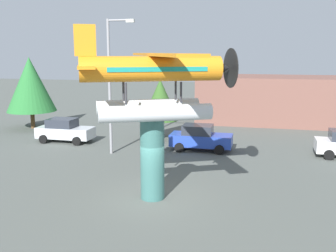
{
  "coord_description": "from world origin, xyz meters",
  "views": [
    {
      "loc": [
        4.75,
        -16.39,
        6.66
      ],
      "look_at": [
        0.0,
        3.0,
        2.84
      ],
      "focal_mm": 41.46,
      "sensor_mm": 36.0,
      "label": 1
    }
  ],
  "objects_px": {
    "streetlight_primary": "(112,78)",
    "tree_west": "(30,84)",
    "car_mid_blue": "(200,138)",
    "floatplane_monument": "(155,80)",
    "storefront_building": "(275,99)",
    "display_pedestal": "(152,158)",
    "tree_east": "(160,100)",
    "car_near_silver": "(65,130)"
  },
  "relations": [
    {
      "from": "tree_west",
      "to": "car_mid_blue",
      "type": "bearing_deg",
      "value": -15.04
    },
    {
      "from": "car_near_silver",
      "to": "storefront_building",
      "type": "bearing_deg",
      "value": 38.99
    },
    {
      "from": "floatplane_monument",
      "to": "tree_east",
      "type": "relative_size",
      "value": 2.11
    },
    {
      "from": "floatplane_monument",
      "to": "storefront_building",
      "type": "xyz_separation_m",
      "value": [
        5.81,
        21.94,
        -3.27
      ]
    },
    {
      "from": "storefront_building",
      "to": "tree_east",
      "type": "height_order",
      "value": "tree_east"
    },
    {
      "from": "car_near_silver",
      "to": "tree_east",
      "type": "distance_m",
      "value": 7.56
    },
    {
      "from": "car_mid_blue",
      "to": "streetlight_primary",
      "type": "bearing_deg",
      "value": -157.18
    },
    {
      "from": "floatplane_monument",
      "to": "storefront_building",
      "type": "distance_m",
      "value": 22.93
    },
    {
      "from": "car_mid_blue",
      "to": "tree_east",
      "type": "relative_size",
      "value": 0.9
    },
    {
      "from": "display_pedestal",
      "to": "streetlight_primary",
      "type": "distance_m",
      "value": 9.05
    },
    {
      "from": "streetlight_primary",
      "to": "storefront_building",
      "type": "bearing_deg",
      "value": 54.53
    },
    {
      "from": "storefront_building",
      "to": "floatplane_monument",
      "type": "bearing_deg",
      "value": -104.83
    },
    {
      "from": "floatplane_monument",
      "to": "display_pedestal",
      "type": "bearing_deg",
      "value": 180.0
    },
    {
      "from": "display_pedestal",
      "to": "streetlight_primary",
      "type": "relative_size",
      "value": 0.44
    },
    {
      "from": "streetlight_primary",
      "to": "tree_west",
      "type": "xyz_separation_m",
      "value": [
        -10.21,
        6.5,
        -1.12
      ]
    },
    {
      "from": "streetlight_primary",
      "to": "storefront_building",
      "type": "height_order",
      "value": "streetlight_primary"
    },
    {
      "from": "car_mid_blue",
      "to": "display_pedestal",
      "type": "bearing_deg",
      "value": -94.46
    },
    {
      "from": "tree_west",
      "to": "tree_east",
      "type": "distance_m",
      "value": 12.21
    },
    {
      "from": "display_pedestal",
      "to": "car_near_silver",
      "type": "height_order",
      "value": "display_pedestal"
    },
    {
      "from": "floatplane_monument",
      "to": "car_mid_blue",
      "type": "distance_m",
      "value": 10.39
    },
    {
      "from": "display_pedestal",
      "to": "tree_east",
      "type": "relative_size",
      "value": 0.81
    },
    {
      "from": "car_mid_blue",
      "to": "tree_west",
      "type": "height_order",
      "value": "tree_west"
    },
    {
      "from": "floatplane_monument",
      "to": "car_mid_blue",
      "type": "xyz_separation_m",
      "value": [
        0.61,
        9.3,
        -4.58
      ]
    },
    {
      "from": "car_near_silver",
      "to": "display_pedestal",
      "type": "bearing_deg",
      "value": -44.63
    },
    {
      "from": "display_pedestal",
      "to": "storefront_building",
      "type": "relative_size",
      "value": 0.26
    },
    {
      "from": "storefront_building",
      "to": "tree_east",
      "type": "distance_m",
      "value": 13.26
    },
    {
      "from": "display_pedestal",
      "to": "streetlight_primary",
      "type": "bearing_deg",
      "value": 123.68
    },
    {
      "from": "display_pedestal",
      "to": "floatplane_monument",
      "type": "relative_size",
      "value": 0.39
    },
    {
      "from": "floatplane_monument",
      "to": "car_mid_blue",
      "type": "height_order",
      "value": "floatplane_monument"
    },
    {
      "from": "car_near_silver",
      "to": "car_mid_blue",
      "type": "relative_size",
      "value": 1.0
    },
    {
      "from": "storefront_building",
      "to": "display_pedestal",
      "type": "bearing_deg",
      "value": -105.07
    },
    {
      "from": "car_mid_blue",
      "to": "car_near_silver",
      "type": "bearing_deg",
      "value": 179.49
    },
    {
      "from": "car_mid_blue",
      "to": "storefront_building",
      "type": "height_order",
      "value": "storefront_building"
    },
    {
      "from": "tree_west",
      "to": "streetlight_primary",
      "type": "bearing_deg",
      "value": -32.46
    },
    {
      "from": "car_near_silver",
      "to": "tree_west",
      "type": "bearing_deg",
      "value": 142.44
    },
    {
      "from": "display_pedestal",
      "to": "tree_east",
      "type": "height_order",
      "value": "tree_east"
    },
    {
      "from": "tree_east",
      "to": "car_mid_blue",
      "type": "bearing_deg",
      "value": -37.37
    },
    {
      "from": "car_near_silver",
      "to": "car_mid_blue",
      "type": "distance_m",
      "value": 10.31
    },
    {
      "from": "car_near_silver",
      "to": "tree_west",
      "type": "height_order",
      "value": "tree_west"
    },
    {
      "from": "storefront_building",
      "to": "tree_west",
      "type": "distance_m",
      "value": 22.55
    },
    {
      "from": "tree_east",
      "to": "streetlight_primary",
      "type": "bearing_deg",
      "value": -110.56
    },
    {
      "from": "car_mid_blue",
      "to": "tree_west",
      "type": "distance_m",
      "value": 16.49
    }
  ]
}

